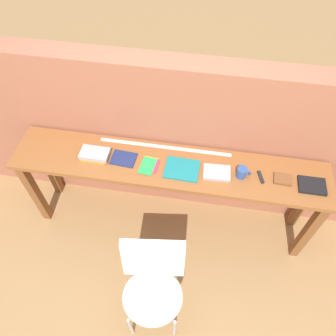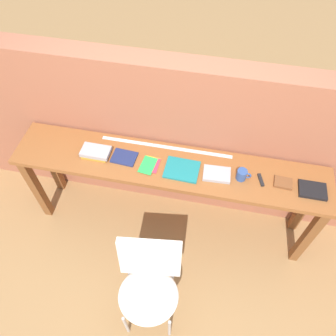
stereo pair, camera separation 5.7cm
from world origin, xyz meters
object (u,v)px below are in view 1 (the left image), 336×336
book_stack_leftmost (95,154)px  chair_white_moulded (153,283)px  mug (242,172)px  pamphlet_pile_colourful (150,165)px  book_repair_rightmost (312,186)px  multitool_folded (261,177)px  leather_journal_brown (283,179)px  book_open_centre (182,169)px  magazine_cycling (124,159)px

book_stack_leftmost → chair_white_moulded: bearing=-53.0°
mug → pamphlet_pile_colourful: bearing=-179.0°
book_repair_rightmost → book_stack_leftmost: bearing=179.4°
multitool_folded → leather_journal_brown: (0.16, 0.00, 0.00)m
book_stack_leftmost → pamphlet_pile_colourful: bearing=-3.0°
book_open_centre → mug: mug is taller
pamphlet_pile_colourful → book_open_centre: (0.25, -0.00, 0.00)m
mug → leather_journal_brown: (0.31, 0.01, -0.03)m
mug → multitool_folded: bearing=3.1°
leather_journal_brown → magazine_cycling: bearing=-177.6°
book_stack_leftmost → mug: bearing=-0.5°
book_repair_rightmost → chair_white_moulded: bearing=-143.6°
mug → multitool_folded: 0.15m
magazine_cycling → multitool_folded: bearing=3.4°
chair_white_moulded → book_open_centre: (0.09, 0.78, 0.36)m
book_open_centre → multitool_folded: same height
magazine_cycling → leather_journal_brown: leather_journal_brown is taller
book_stack_leftmost → pamphlet_pile_colourful: book_stack_leftmost is taller
book_open_centre → multitool_folded: size_ratio=2.37×
chair_white_moulded → magazine_cycling: size_ratio=4.63×
mug → multitool_folded: size_ratio=1.00×
magazine_cycling → pamphlet_pile_colourful: bearing=-4.0°
book_stack_leftmost → book_repair_rightmost: (1.66, -0.02, -0.01)m
magazine_cycling → mug: bearing=2.8°
pamphlet_pile_colourful → book_stack_leftmost: bearing=177.0°
chair_white_moulded → book_open_centre: bearing=83.2°
pamphlet_pile_colourful → book_repair_rightmost: book_repair_rightmost is taller
book_repair_rightmost → pamphlet_pile_colourful: bearing=-179.8°
mug → leather_journal_brown: 0.31m
mug → book_open_centre: bearing=-178.3°
chair_white_moulded → leather_journal_brown: size_ratio=6.86×
magazine_cycling → book_repair_rightmost: bearing=2.6°
book_stack_leftmost → leather_journal_brown: 1.45m
multitool_folded → book_repair_rightmost: size_ratio=0.55×
book_open_centre → leather_journal_brown: size_ratio=2.01×
chair_white_moulded → mug: 1.04m
chair_white_moulded → book_stack_leftmost: size_ratio=3.91×
magazine_cycling → book_open_centre: size_ratio=0.74×
pamphlet_pile_colourful → leather_journal_brown: bearing=1.4°
pamphlet_pile_colourful → leather_journal_brown: (1.01, 0.02, 0.01)m
pamphlet_pile_colourful → multitool_folded: size_ratio=1.71×
multitool_folded → magazine_cycling: bearing=179.5°
magazine_cycling → book_repair_rightmost: book_repair_rightmost is taller
leather_journal_brown → multitool_folded: bearing=-176.1°
book_stack_leftmost → magazine_cycling: 0.23m
book_stack_leftmost → book_open_centre: size_ratio=0.87×
book_stack_leftmost → mug: mug is taller
pamphlet_pile_colourful → mug: 0.70m
book_stack_leftmost → book_repair_rightmost: book_stack_leftmost is taller
mug → book_repair_rightmost: 0.52m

